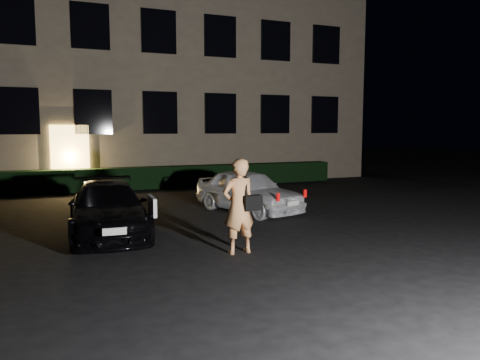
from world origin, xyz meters
name	(u,v)px	position (x,y,z in m)	size (l,w,h in m)	color
ground	(288,249)	(0.00, 0.00, 0.00)	(80.00, 80.00, 0.00)	black
building	(140,52)	(0.00, 14.99, 6.00)	(20.00, 8.11, 12.00)	#726452
hedge	(164,177)	(0.00, 10.50, 0.42)	(15.00, 0.70, 0.85)	black
sedan	(108,209)	(-3.10, 2.69, 0.59)	(1.88, 4.18, 1.17)	black
hatch	(248,191)	(0.94, 4.14, 0.61)	(2.47, 3.83, 1.21)	white
man	(239,206)	(-0.99, 0.12, 0.91)	(0.78, 0.49, 1.81)	#DC9256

